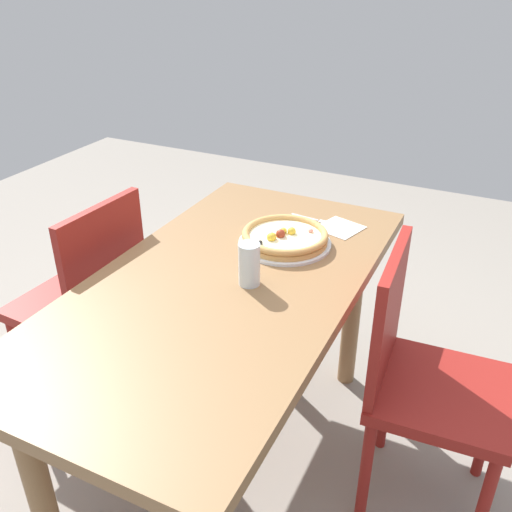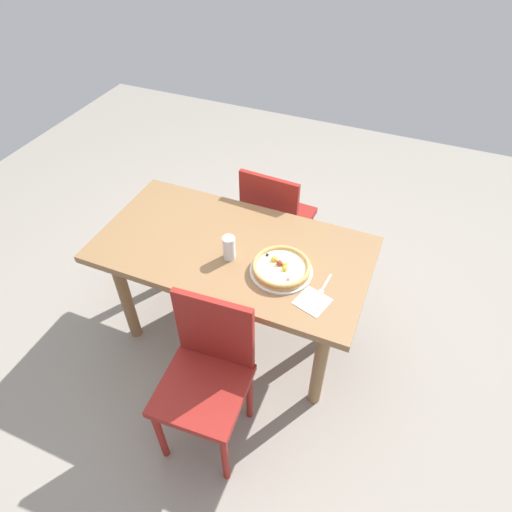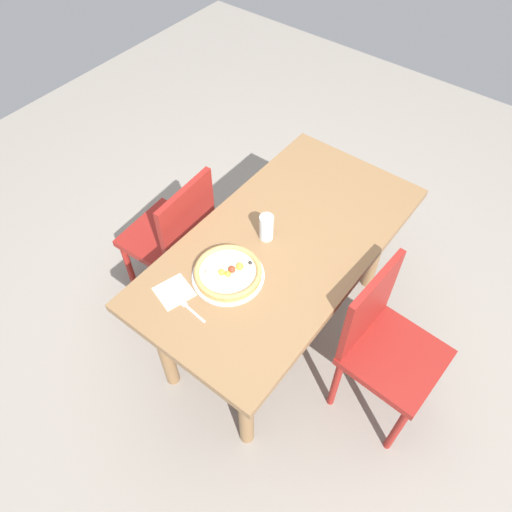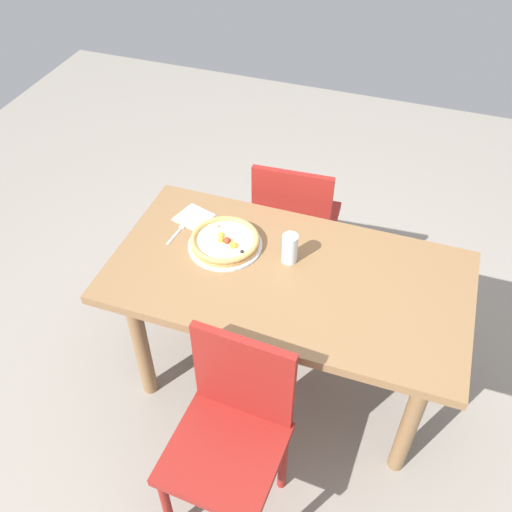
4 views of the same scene
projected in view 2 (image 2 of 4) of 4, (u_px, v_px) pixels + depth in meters
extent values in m
plane|color=gray|center=(237.00, 332.00, 2.84)|extent=(6.00, 6.00, 0.00)
cube|color=olive|center=(232.00, 250.00, 2.33)|extent=(1.45, 0.76, 0.04)
cylinder|color=olive|center=(344.00, 296.00, 2.60)|extent=(0.07, 0.07, 0.71)
cylinder|color=olive|center=(169.00, 244.00, 2.92)|extent=(0.07, 0.07, 0.71)
cylinder|color=olive|center=(320.00, 364.00, 2.26)|extent=(0.07, 0.07, 0.71)
cylinder|color=olive|center=(125.00, 297.00, 2.59)|extent=(0.07, 0.07, 0.71)
cylinder|color=maroon|center=(266.00, 224.00, 3.28)|extent=(0.04, 0.04, 0.44)
cylinder|color=maroon|center=(309.00, 237.00, 3.18)|extent=(0.04, 0.04, 0.44)
cylinder|color=maroon|center=(246.00, 252.00, 3.06)|extent=(0.04, 0.04, 0.44)
cylinder|color=maroon|center=(291.00, 268.00, 2.96)|extent=(0.04, 0.04, 0.44)
cube|color=maroon|center=(279.00, 219.00, 2.95)|extent=(0.42, 0.42, 0.04)
cube|color=maroon|center=(268.00, 206.00, 2.67)|extent=(0.38, 0.05, 0.42)
cylinder|color=maroon|center=(225.00, 458.00, 2.05)|extent=(0.04, 0.04, 0.44)
cylinder|color=maroon|center=(160.00, 435.00, 2.13)|extent=(0.04, 0.04, 0.44)
cylinder|color=maroon|center=(249.00, 395.00, 2.29)|extent=(0.04, 0.04, 0.44)
cylinder|color=maroon|center=(190.00, 376.00, 2.37)|extent=(0.04, 0.04, 0.44)
cube|color=maroon|center=(202.00, 390.00, 2.04)|extent=(0.42, 0.42, 0.04)
cube|color=maroon|center=(215.00, 330.00, 2.01)|extent=(0.38, 0.05, 0.42)
cylinder|color=silver|center=(281.00, 271.00, 2.18)|extent=(0.31, 0.31, 0.01)
cylinder|color=tan|center=(281.00, 269.00, 2.17)|extent=(0.29, 0.29, 0.02)
cylinder|color=beige|center=(281.00, 267.00, 2.17)|extent=(0.25, 0.25, 0.01)
torus|color=tan|center=(281.00, 266.00, 2.16)|extent=(0.29, 0.29, 0.02)
sphere|color=gold|center=(285.00, 269.00, 2.14)|extent=(0.03, 0.03, 0.03)
sphere|color=#262626|center=(267.00, 255.00, 2.22)|extent=(0.02, 0.02, 0.02)
sphere|color=maroon|center=(279.00, 263.00, 2.17)|extent=(0.03, 0.03, 0.03)
sphere|color=gold|center=(275.00, 259.00, 2.19)|extent=(0.03, 0.03, 0.03)
sphere|color=gold|center=(285.00, 265.00, 2.16)|extent=(0.02, 0.02, 0.02)
sphere|color=gold|center=(274.00, 259.00, 2.19)|extent=(0.03, 0.03, 0.03)
sphere|color=#E58C7F|center=(288.00, 279.00, 2.10)|extent=(0.02, 0.02, 0.02)
cube|color=silver|center=(327.00, 282.00, 2.13)|extent=(0.02, 0.11, 0.00)
cube|color=silver|center=(320.00, 293.00, 2.08)|extent=(0.03, 0.05, 0.00)
cylinder|color=silver|center=(229.00, 248.00, 2.21)|extent=(0.06, 0.06, 0.13)
cube|color=white|center=(312.00, 301.00, 2.05)|extent=(0.17, 0.17, 0.00)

